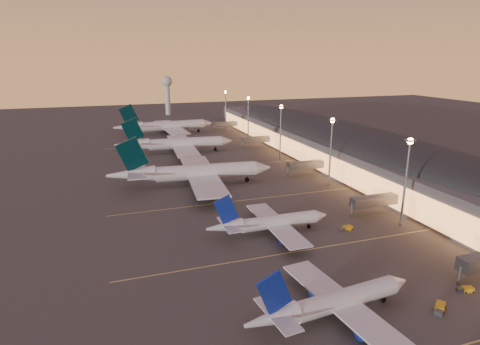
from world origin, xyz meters
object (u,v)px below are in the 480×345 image
object	(u,v)px
airliner_wide_mid	(176,144)
airliner_wide_far	(165,126)
baggage_tug_a	(466,290)
airliner_narrow_north	(269,223)
baggage_tug_b	(440,308)
baggage_tug_c	(346,228)
airliner_narrow_south	(333,303)
radar_tower	(167,89)
airliner_wide_near	(192,173)

from	to	relation	value
airliner_wide_mid	airliner_wide_far	size ratio (longest dim) A/B	0.94
baggage_tug_a	airliner_narrow_north	bearing A→B (deg)	138.07
airliner_narrow_north	baggage_tug_b	world-z (taller)	airliner_narrow_north
airliner_narrow_north	baggage_tug_b	size ratio (longest dim) A/B	8.65
airliner_wide_mid	baggage_tug_c	xyz separation A→B (m)	(28.75, -110.65, -4.37)
baggage_tug_c	baggage_tug_b	bearing A→B (deg)	-105.66
airliner_narrow_north	baggage_tug_a	distance (m)	48.46
airliner_narrow_south	baggage_tug_a	xyz separation A→B (m)	(31.15, -1.23, -2.89)
airliner_wide_far	radar_tower	distance (m)	94.92
airliner_narrow_south	baggage_tug_b	size ratio (longest dim) A/B	8.84
baggage_tug_a	baggage_tug_c	xyz separation A→B (m)	(-6.10, 34.83, 0.08)
radar_tower	baggage_tug_a	xyz separation A→B (m)	(15.33, -292.56, -21.42)
baggage_tug_a	baggage_tug_b	world-z (taller)	baggage_tug_b
airliner_narrow_north	airliner_wide_far	size ratio (longest dim) A/B	0.56
airliner_narrow_south	airliner_wide_mid	bearing A→B (deg)	85.62
airliner_wide_near	baggage_tug_c	xyz separation A→B (m)	(32.23, -54.63, -4.58)
airliner_wide_far	radar_tower	size ratio (longest dim) A/B	1.94
airliner_narrow_south	radar_tower	size ratio (longest dim) A/B	1.11
airliner_narrow_north	baggage_tug_c	bearing A→B (deg)	-12.21
airliner_wide_near	airliner_wide_mid	bearing A→B (deg)	91.53
airliner_wide_near	airliner_wide_mid	size ratio (longest dim) A/B	1.04
airliner_wide_near	radar_tower	bearing A→B (deg)	88.62
baggage_tug_c	radar_tower	bearing A→B (deg)	82.51
airliner_narrow_north	airliner_wide_mid	xyz separation A→B (m)	(-7.14, 105.84, 1.61)
airliner_narrow_south	airliner_wide_near	world-z (taller)	airliner_wide_near
airliner_narrow_south	baggage_tug_b	xyz separation A→B (m)	(20.95, -4.65, -2.79)
airliner_wide_near	airliner_wide_far	size ratio (longest dim) A/B	0.98
airliner_narrow_south	baggage_tug_c	world-z (taller)	airliner_narrow_south
airliner_narrow_south	airliner_wide_far	world-z (taller)	airliner_wide_far
baggage_tug_b	airliner_wide_far	bearing A→B (deg)	58.58
airliner_wide_far	baggage_tug_c	xyz separation A→B (m)	(25.70, -165.75, -4.67)
airliner_wide_far	baggage_tug_a	size ratio (longest dim) A/B	17.92
airliner_wide_far	baggage_tug_b	world-z (taller)	airliner_wide_far
baggage_tug_b	baggage_tug_c	size ratio (longest dim) A/B	1.00
airliner_wide_mid	baggage_tug_b	size ratio (longest dim) A/B	14.51
baggage_tug_b	baggage_tug_c	bearing A→B (deg)	46.41
airliner_narrow_south	baggage_tug_a	world-z (taller)	airliner_narrow_south
airliner_narrow_north	baggage_tug_a	world-z (taller)	airliner_narrow_north
airliner_narrow_south	radar_tower	world-z (taller)	radar_tower
airliner_wide_near	airliner_wide_mid	xyz separation A→B (m)	(3.48, 56.02, -0.22)
airliner_narrow_south	airliner_wide_far	distance (m)	199.36
baggage_tug_b	radar_tower	bearing A→B (deg)	53.53
baggage_tug_b	airliner_narrow_south	bearing A→B (deg)	130.02
airliner_narrow_north	airliner_narrow_south	bearing A→B (deg)	-94.75
airliner_wide_far	baggage_tug_b	xyz separation A→B (m)	(21.60, -204.00, -4.66)
baggage_tug_c	airliner_narrow_north	bearing A→B (deg)	157.90
airliner_wide_far	baggage_tug_a	xyz separation A→B (m)	(31.80, -200.58, -4.75)
airliner_narrow_south	baggage_tug_c	size ratio (longest dim) A/B	8.87
baggage_tug_a	baggage_tug_c	bearing A→B (deg)	113.05
airliner_wide_far	baggage_tug_c	bearing A→B (deg)	-84.32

